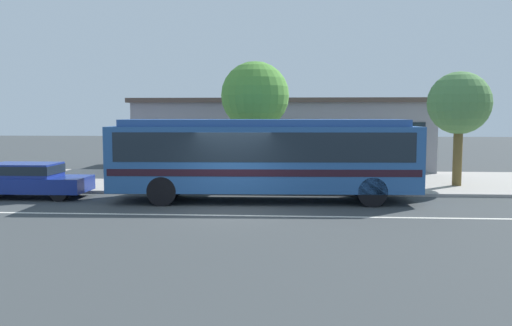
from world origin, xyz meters
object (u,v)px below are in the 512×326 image
at_px(transit_bus, 264,154).
at_px(street_tree_mid_block, 459,104).
at_px(sedan_behind_bus, 29,178).
at_px(bus_stop_sign, 380,149).
at_px(street_tree_near_stop, 255,96).
at_px(pedestrian_waiting_near_sign, 330,162).
at_px(pedestrian_walking_along_curb, 249,163).

bearing_deg(transit_bus, street_tree_mid_block, 25.89).
relative_size(transit_bus, sedan_behind_bus, 2.56).
relative_size(bus_stop_sign, street_tree_near_stop, 0.49).
distance_m(sedan_behind_bus, street_tree_near_stop, 9.45).
distance_m(pedestrian_waiting_near_sign, pedestrian_walking_along_curb, 3.37).
distance_m(transit_bus, street_tree_near_stop, 4.32).
xyz_separation_m(bus_stop_sign, street_tree_near_stop, (-4.94, 1.93, 2.10)).
distance_m(sedan_behind_bus, pedestrian_waiting_near_sign, 11.74).
height_order(transit_bus, street_tree_mid_block, street_tree_mid_block).
height_order(sedan_behind_bus, bus_stop_sign, bus_stop_sign).
bearing_deg(sedan_behind_bus, pedestrian_waiting_near_sign, 14.63).
bearing_deg(pedestrian_walking_along_curb, sedan_behind_bus, -161.95).
bearing_deg(street_tree_near_stop, transit_bus, -81.04).
height_order(sedan_behind_bus, pedestrian_waiting_near_sign, pedestrian_waiting_near_sign).
xyz_separation_m(pedestrian_waiting_near_sign, pedestrian_walking_along_curb, (-3.35, -0.36, 0.01)).
bearing_deg(sedan_behind_bus, transit_bus, -1.36).
height_order(pedestrian_walking_along_curb, street_tree_near_stop, street_tree_near_stop).
bearing_deg(pedestrian_waiting_near_sign, pedestrian_walking_along_curb, -173.94).
bearing_deg(pedestrian_walking_along_curb, bus_stop_sign, -11.66).
distance_m(pedestrian_waiting_near_sign, bus_stop_sign, 2.37).
height_order(sedan_behind_bus, pedestrian_walking_along_curb, pedestrian_walking_along_curb).
bearing_deg(pedestrian_waiting_near_sign, street_tree_near_stop, 170.68).
relative_size(pedestrian_waiting_near_sign, street_tree_near_stop, 0.33).
xyz_separation_m(street_tree_near_stop, street_tree_mid_block, (8.49, 0.15, -0.34)).
bearing_deg(street_tree_near_stop, pedestrian_walking_along_curb, -102.68).
bearing_deg(pedestrian_walking_along_curb, street_tree_mid_block, 6.70).
bearing_deg(street_tree_near_stop, pedestrian_waiting_near_sign, -9.32).
xyz_separation_m(transit_bus, pedestrian_waiting_near_sign, (2.57, 3.17, -0.57)).
xyz_separation_m(sedan_behind_bus, street_tree_near_stop, (8.20, 3.48, 3.14)).
bearing_deg(street_tree_mid_block, street_tree_near_stop, -179.01).
xyz_separation_m(pedestrian_walking_along_curb, bus_stop_sign, (5.14, -1.06, 0.64)).
relative_size(sedan_behind_bus, street_tree_near_stop, 0.81).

